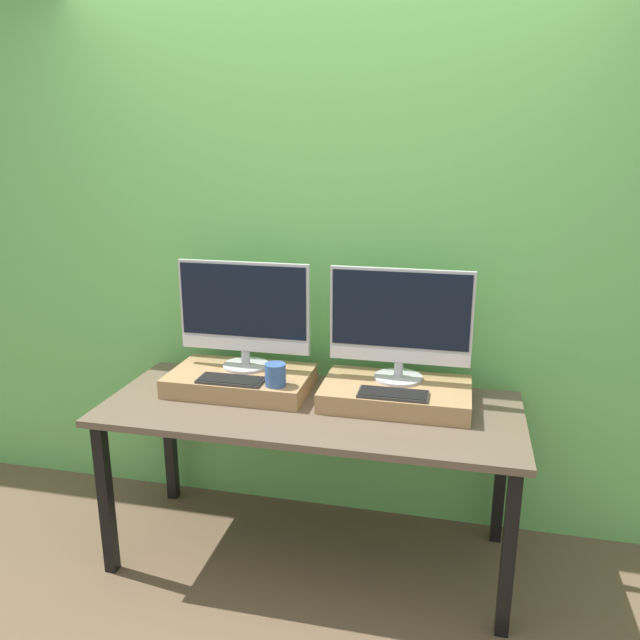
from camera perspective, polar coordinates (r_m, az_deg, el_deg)
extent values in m
plane|color=brown|center=(2.79, -2.79, -24.87)|extent=(12.00, 12.00, 0.00)
cube|color=#66B75B|center=(2.94, 1.10, 5.61)|extent=(8.00, 0.04, 2.60)
cube|color=brown|center=(2.71, -0.89, -8.12)|extent=(1.78, 0.73, 0.03)
cube|color=black|center=(2.93, -19.00, -15.19)|extent=(0.05, 0.05, 0.71)
cube|color=black|center=(2.57, 16.85, -19.78)|extent=(0.05, 0.05, 0.71)
cube|color=black|center=(3.39, -13.58, -10.30)|extent=(0.05, 0.05, 0.71)
cube|color=black|center=(3.09, 16.19, -13.26)|extent=(0.05, 0.05, 0.71)
cube|color=#99754C|center=(2.88, -7.26, -5.52)|extent=(0.63, 0.38, 0.08)
cylinder|color=#B2B2B7|center=(2.93, -6.79, -4.12)|extent=(0.21, 0.21, 0.01)
cylinder|color=#B2B2B7|center=(2.91, -6.81, -3.39)|extent=(0.04, 0.04, 0.07)
cube|color=#B2B2B7|center=(2.84, -6.97, 1.19)|extent=(0.61, 0.02, 0.41)
cube|color=black|center=(2.82, -7.08, 1.71)|extent=(0.59, 0.00, 0.33)
cube|color=silver|center=(2.88, -6.94, -2.29)|extent=(0.60, 0.00, 0.06)
cube|color=#2D2D2D|center=(2.75, -8.17, -5.46)|extent=(0.29, 0.12, 0.01)
cube|color=black|center=(2.75, -8.17, -5.32)|extent=(0.28, 0.11, 0.00)
cylinder|color=#335693|center=(2.67, -4.10, -5.01)|extent=(0.09, 0.09, 0.10)
cube|color=#99754C|center=(2.73, 6.96, -6.73)|extent=(0.63, 0.38, 0.08)
cylinder|color=#B2B2B7|center=(2.78, 7.16, -5.23)|extent=(0.21, 0.21, 0.01)
cylinder|color=#B2B2B7|center=(2.77, 7.19, -4.47)|extent=(0.04, 0.04, 0.07)
cube|color=#B2B2B7|center=(2.69, 7.36, 0.34)|extent=(0.61, 0.02, 0.41)
cube|color=black|center=(2.67, 7.35, 0.89)|extent=(0.59, 0.00, 0.33)
cube|color=silver|center=(2.73, 7.20, -3.32)|extent=(0.60, 0.00, 0.06)
cube|color=#2D2D2D|center=(2.60, 6.69, -6.76)|extent=(0.29, 0.12, 0.01)
cube|color=black|center=(2.59, 6.70, -6.60)|extent=(0.28, 0.11, 0.00)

